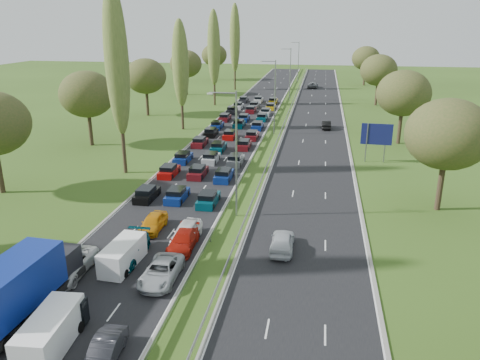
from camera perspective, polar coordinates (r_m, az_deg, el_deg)
The scene contains 23 objects.
ground at distance 80.44m, azimuth 4.30°, elevation 5.93°, with size 260.00×260.00×0.00m, color #314C18.
near_carriageway at distance 83.75m, azimuth -0.15°, elevation 6.50°, with size 10.50×215.00×0.04m, color black.
far_carriageway at distance 82.54m, azimuth 9.17°, elevation 6.07°, with size 10.50×215.00×0.04m, color black.
central_reservation at distance 82.76m, azimuth 4.49°, elevation 6.68°, with size 2.36×215.00×0.32m.
lamp_columns at distance 77.36m, azimuth 4.26°, elevation 9.94°, with size 0.18×140.18×12.00m.
poplar_row at distance 70.50m, azimuth -9.93°, elevation 14.08°, with size 2.80×127.80×22.44m.
woodland_left at distance 70.31m, azimuth -19.44°, elevation 9.43°, with size 8.00×166.00×11.10m.
woodland_right at distance 66.63m, azimuth 20.38°, elevation 8.86°, with size 8.00×153.00×11.10m.
traffic_queue_fill at distance 78.90m, azimuth -0.77°, elevation 6.05°, with size 9.12×68.13×0.80m.
near_car_2 at distance 37.17m, azimuth -20.25°, elevation -9.77°, with size 2.66×5.78×1.61m, color silver.
near_car_7 at distance 38.27m, azimuth -13.46°, elevation -8.21°, with size 2.24×5.50×1.60m, color #054450.
near_car_8 at distance 42.78m, azimuth -10.56°, elevation -5.11°, with size 1.74×4.33×1.48m, color orange.
near_car_9 at distance 28.34m, azimuth -16.17°, elevation -19.38°, with size 1.42×4.07×1.34m, color #222227.
near_car_10 at distance 34.87m, azimuth -9.58°, elevation -10.92°, with size 2.35×5.11×1.42m, color #A7ABB0.
near_car_11 at distance 39.14m, azimuth -6.93°, elevation -7.32°, with size 1.97×4.86×1.41m, color #A5160A.
near_car_12 at distance 40.38m, azimuth -6.56°, elevation -6.29°, with size 1.89×4.71×1.60m, color white.
far_car_0 at distance 38.64m, azimuth 5.18°, elevation -7.47°, with size 1.87×4.65×1.58m, color silver.
far_car_1 at distance 83.53m, azimuth 10.46°, elevation 6.66°, with size 1.50×4.31×1.42m, color black.
far_car_2 at distance 135.74m, azimuth 8.88°, elevation 11.38°, with size 2.65×5.75×1.60m, color slate.
blue_lorry at distance 33.06m, azimuth -24.96°, elevation -11.62°, with size 2.69×9.68×4.09m.
white_van_front at distance 30.16m, azimuth -21.88°, elevation -16.59°, with size 2.05×5.22×2.10m.
white_van_rear at distance 37.29m, azimuth -13.97°, elevation -8.70°, with size 1.89×4.83×1.94m.
direction_sign at distance 64.16m, azimuth 16.31°, elevation 5.18°, with size 4.00×0.33×5.20m.
Camera 1 is at (12.00, 1.93, 17.88)m, focal length 35.00 mm.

